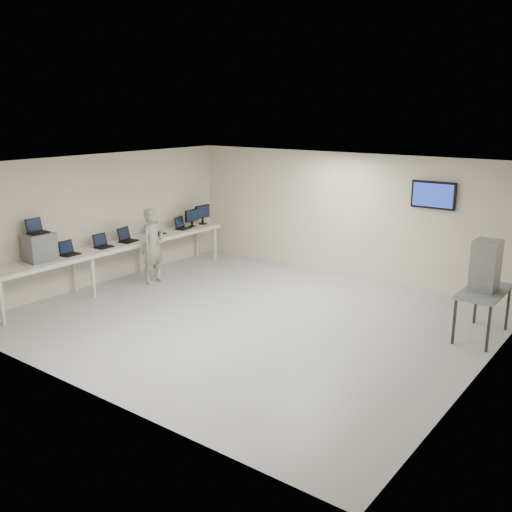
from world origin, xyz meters
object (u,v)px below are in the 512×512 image
Objects in this scene: workbench at (117,247)px; equipment_box at (40,247)px; side_table at (484,295)px; soldier at (153,246)px.

workbench is 1.83m from equipment_box.
workbench is 11.12× the size of equipment_box.
equipment_box is at bearing -92.00° from workbench.
side_table is at bearing 30.36° from equipment_box.
soldier reaches higher than side_table.
equipment_box is 2.44m from soldier.
workbench is 4.41× the size of side_table.
side_table is at bearing 13.22° from workbench.
soldier reaches higher than equipment_box.
side_table is at bearing -86.24° from soldier.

